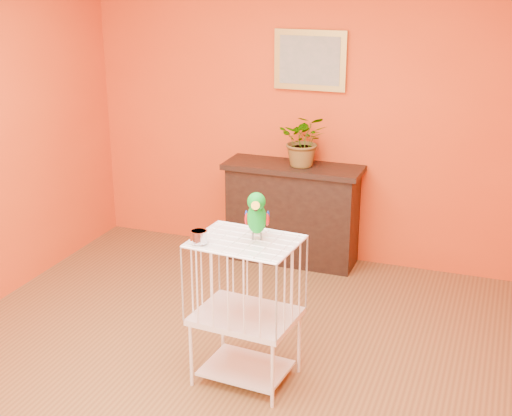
% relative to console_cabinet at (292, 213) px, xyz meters
% --- Properties ---
extents(ground, '(4.50, 4.50, 0.00)m').
position_rel_console_cabinet_xyz_m(ground, '(0.08, -2.04, -0.44)').
color(ground, brown).
rests_on(ground, ground).
extents(room_shell, '(4.50, 4.50, 4.50)m').
position_rel_console_cabinet_xyz_m(room_shell, '(0.08, -2.04, 1.14)').
color(room_shell, '#D64614').
rests_on(room_shell, ground).
extents(console_cabinet, '(1.19, 0.43, 0.88)m').
position_rel_console_cabinet_xyz_m(console_cabinet, '(0.00, 0.00, 0.00)').
color(console_cabinet, black).
rests_on(console_cabinet, ground).
extents(potted_plant, '(0.48, 0.51, 0.35)m').
position_rel_console_cabinet_xyz_m(potted_plant, '(0.09, 0.03, 0.62)').
color(potted_plant, '#26722D').
rests_on(potted_plant, console_cabinet).
extents(framed_picture, '(0.62, 0.04, 0.50)m').
position_rel_console_cabinet_xyz_m(framed_picture, '(0.08, 0.18, 1.31)').
color(framed_picture, '#AF953E').
rests_on(framed_picture, room_shell).
extents(birdcage, '(0.65, 0.52, 0.95)m').
position_rel_console_cabinet_xyz_m(birdcage, '(0.31, -1.93, 0.05)').
color(birdcage, white).
rests_on(birdcage, ground).
extents(feed_cup, '(0.10, 0.10, 0.07)m').
position_rel_console_cabinet_xyz_m(feed_cup, '(0.06, -2.06, 0.55)').
color(feed_cup, silver).
rests_on(feed_cup, birdcage).
extents(parrot, '(0.16, 0.28, 0.31)m').
position_rel_console_cabinet_xyz_m(parrot, '(0.36, -1.89, 0.66)').
color(parrot, '#59544C').
rests_on(parrot, birdcage).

